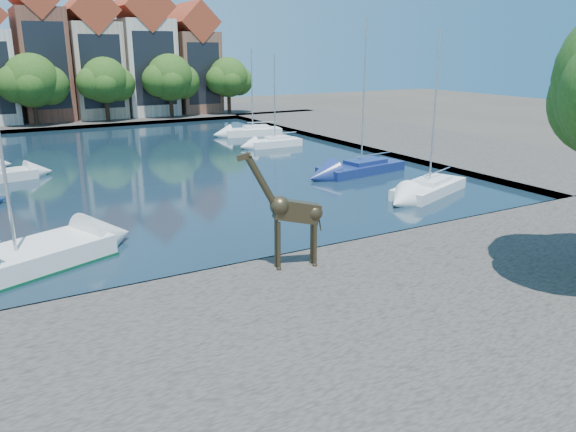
# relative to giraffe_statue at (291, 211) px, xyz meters

# --- Properties ---
(ground) EXTENTS (160.00, 160.00, 0.00)m
(ground) POSITION_rel_giraffe_statue_xyz_m (2.33, 1.44, -2.83)
(ground) COLOR #38332B
(ground) RESTS_ON ground
(water_basin) EXTENTS (38.00, 50.00, 0.08)m
(water_basin) POSITION_rel_giraffe_statue_xyz_m (2.33, 25.44, -2.79)
(water_basin) COLOR black
(water_basin) RESTS_ON ground
(near_quay) EXTENTS (50.00, 14.00, 0.50)m
(near_quay) POSITION_rel_giraffe_statue_xyz_m (2.33, -5.56, -2.58)
(near_quay) COLOR #4A4640
(near_quay) RESTS_ON ground
(far_quay) EXTENTS (60.00, 16.00, 0.50)m
(far_quay) POSITION_rel_giraffe_statue_xyz_m (2.33, 57.44, -2.58)
(far_quay) COLOR #4A4640
(far_quay) RESTS_ON ground
(right_quay) EXTENTS (14.00, 52.00, 0.50)m
(right_quay) POSITION_rel_giraffe_statue_xyz_m (27.33, 25.44, -2.58)
(right_quay) COLOR #4A4640
(right_quay) RESTS_ON ground
(townhouse_center) EXTENTS (5.44, 9.18, 16.93)m
(townhouse_center) POSITION_rel_giraffe_statue_xyz_m (-1.67, 57.42, 5.53)
(townhouse_center) COLOR brown
(townhouse_center) RESTS_ON far_quay
(townhouse_east_inner) EXTENTS (5.94, 9.18, 15.79)m
(townhouse_east_inner) POSITION_rel_giraffe_statue_xyz_m (4.33, 57.42, 4.90)
(townhouse_east_inner) COLOR tan
(townhouse_east_inner) RESTS_ON far_quay
(townhouse_east_mid) EXTENTS (6.43, 9.18, 16.65)m
(townhouse_east_mid) POSITION_rel_giraffe_statue_xyz_m (10.83, 57.42, 5.27)
(townhouse_east_mid) COLOR beige
(townhouse_east_mid) RESTS_ON far_quay
(townhouse_east_end) EXTENTS (5.44, 9.18, 14.43)m
(townhouse_east_end) POSITION_rel_giraffe_statue_xyz_m (17.33, 57.42, 4.28)
(townhouse_east_end) COLOR brown
(townhouse_east_end) RESTS_ON far_quay
(far_tree_mid_west) EXTENTS (7.80, 6.00, 8.00)m
(far_tree_mid_west) POSITION_rel_giraffe_statue_xyz_m (-3.56, 51.93, 2.46)
(far_tree_mid_west) COLOR #332114
(far_tree_mid_west) RESTS_ON far_quay
(far_tree_mid_east) EXTENTS (7.02, 5.40, 7.52)m
(far_tree_mid_east) POSITION_rel_giraffe_statue_xyz_m (4.43, 51.93, 2.30)
(far_tree_mid_east) COLOR #332114
(far_tree_mid_east) RESTS_ON far_quay
(far_tree_east) EXTENTS (7.54, 5.80, 7.84)m
(far_tree_east) POSITION_rel_giraffe_statue_xyz_m (12.43, 51.93, 2.41)
(far_tree_east) COLOR #332114
(far_tree_east) RESTS_ON far_quay
(far_tree_far_east) EXTENTS (6.76, 5.20, 7.36)m
(far_tree_far_east) POSITION_rel_giraffe_statue_xyz_m (20.42, 51.93, 2.24)
(far_tree_far_east) COLOR #332114
(far_tree_far_east) RESTS_ON far_quay
(giraffe_statue) EXTENTS (3.29, 1.14, 4.75)m
(giraffe_statue) POSITION_rel_giraffe_statue_xyz_m (0.00, 0.00, 0.00)
(giraffe_statue) COLOR #3A301D
(giraffe_statue) RESTS_ON near_quay
(sailboat_right_a) EXTENTS (6.70, 4.32, 10.04)m
(sailboat_right_a) POSITION_rel_giraffe_statue_xyz_m (14.33, 7.28, -2.23)
(sailboat_right_a) COLOR white
(sailboat_right_a) RESTS_ON water_basin
(sailboat_right_b) EXTENTS (7.15, 3.33, 10.85)m
(sailboat_right_b) POSITION_rel_giraffe_statue_xyz_m (14.33, 14.43, -2.23)
(sailboat_right_b) COLOR navy
(sailboat_right_b) RESTS_ON water_basin
(sailboat_right_c) EXTENTS (5.00, 1.81, 8.35)m
(sailboat_right_c) POSITION_rel_giraffe_statue_xyz_m (14.33, 27.89, -2.24)
(sailboat_right_c) COLOR white
(sailboat_right_c) RESTS_ON water_basin
(sailboat_right_d) EXTENTS (6.20, 3.11, 8.81)m
(sailboat_right_d) POSITION_rel_giraffe_statue_xyz_m (15.57, 35.14, -2.19)
(sailboat_right_d) COLOR white
(sailboat_right_d) RESTS_ON water_basin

